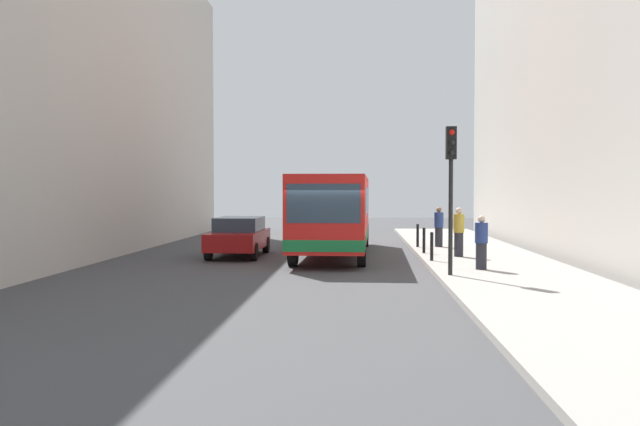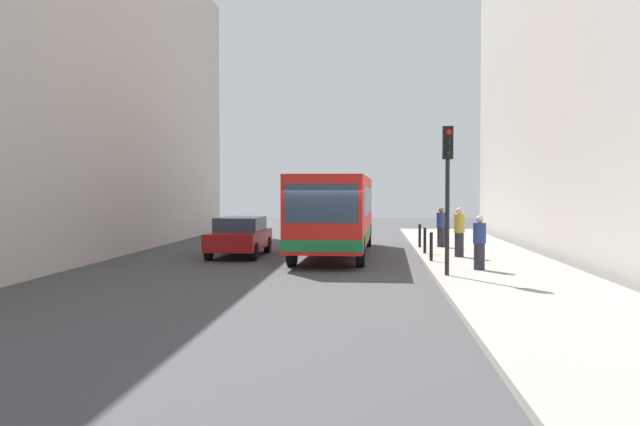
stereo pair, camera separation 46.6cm
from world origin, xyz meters
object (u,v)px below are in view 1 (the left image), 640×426
Objects in this scene: pedestrian_far_sidewalk at (439,227)px; bollard_mid at (424,240)px; car_beside_bus at (239,236)px; bollard_far at (418,236)px; pedestrian_near_signal at (481,243)px; traffic_light at (451,172)px; bus at (335,210)px; pedestrian_mid_sidewalk at (459,232)px; bollard_near at (432,246)px.

bollard_mid is at bearing -81.02° from pedestrian_far_sidewalk.
bollard_far is (6.96, 2.80, -0.16)m from car_beside_bus.
bollard_mid is at bearing 97.90° from pedestrian_near_signal.
bus is at bearing 115.59° from traffic_light.
pedestrian_far_sidewalk reaches higher than bollard_far.
bollard_far is 7.90m from pedestrian_near_signal.
car_beside_bus is 9.80m from traffic_light.
bollard_mid is at bearing -147.54° from pedestrian_mid_sidewalk.
pedestrian_far_sidewalk reaches higher than bollard_near.
pedestrian_far_sidewalk is (0.79, 9.45, -2.03)m from traffic_light.
pedestrian_far_sidewalk is at bearing -151.28° from bus.
bus is at bearing 122.80° from pedestrian_near_signal.
pedestrian_mid_sidewalk is (8.06, -1.13, 0.24)m from car_beside_bus.
traffic_light is 2.73m from pedestrian_near_signal.
bollard_near is 0.59× the size of pedestrian_near_signal.
pedestrian_mid_sidewalk is (4.47, -1.95, -0.71)m from bus.
bus reaches higher than pedestrian_near_signal.
traffic_light reaches higher than pedestrian_near_signal.
pedestrian_far_sidewalk is (-0.30, 8.03, 0.03)m from pedestrian_near_signal.
pedestrian_mid_sidewalk is at bearing -48.23° from bollard_mid.
bollard_mid is at bearing 169.38° from bus.
pedestrian_near_signal is at bearing -61.85° from pedestrian_far_sidewalk.
pedestrian_near_signal reaches higher than bollard_near.
pedestrian_mid_sidewalk reaches higher than car_beside_bus.
bollard_far is at bearing -173.62° from pedestrian_mid_sidewalk.
bollard_far is 0.59× the size of pedestrian_near_signal.
car_beside_bus is at bearing -132.94° from pedestrian_far_sidewalk.
bus is 7.45m from pedestrian_near_signal.
pedestrian_far_sidewalk is at bearing -158.67° from car_beside_bus.
traffic_light is 2.56× the size of pedestrian_near_signal.
bollard_far is at bearing -148.22° from bus.
traffic_light reaches higher than bollard_mid.
bollard_near is 5.69m from pedestrian_far_sidewalk.
bollard_near is at bearing 111.05° from pedestrian_near_signal.
car_beside_bus is 4.64× the size of bollard_far.
bollard_near is at bearing -73.06° from pedestrian_far_sidewalk.
bus is 11.66× the size of bollard_far.
traffic_light is 4.52m from bollard_near.
bus is 11.66× the size of bollard_near.
bus is at bearing -126.70° from pedestrian_far_sidewalk.
pedestrian_mid_sidewalk is (1.10, -3.93, 0.39)m from bollard_far.
pedestrian_mid_sidewalk is (-0.09, 3.88, 0.07)m from pedestrian_near_signal.
bollard_mid is 2.69m from bollard_far.
pedestrian_far_sidewalk is (4.26, 2.20, -0.75)m from bus.
car_beside_bus is 8.14m from pedestrian_mid_sidewalk.
bollard_near is 0.55× the size of pedestrian_mid_sidewalk.
car_beside_bus is (-3.59, -0.82, -0.94)m from bus.
pedestrian_mid_sidewalk reaches higher than bollard_near.
car_beside_bus is at bearing -158.08° from bollard_far.
bus is 4.93m from pedestrian_mid_sidewalk.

